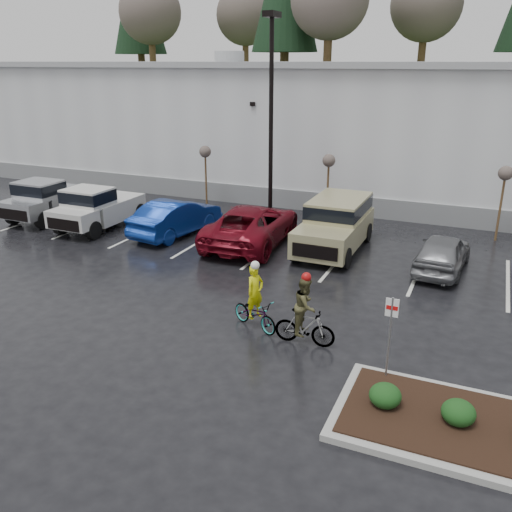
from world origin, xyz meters
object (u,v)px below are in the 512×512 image
at_px(sapling_west, 205,155).
at_px(suv_tan, 334,226).
at_px(lamppost, 271,98).
at_px(cyclist_hivis, 255,307).
at_px(car_red, 252,225).
at_px(sapling_mid, 329,164).
at_px(car_blue, 176,217).
at_px(pickup_silver, 54,197).
at_px(pickup_white, 102,205).
at_px(cyclist_olive, 305,318).
at_px(fire_lane_sign, 390,329).
at_px(sapling_east, 505,177).
at_px(car_grey, 443,252).

xyz_separation_m(sapling_west, suv_tan, (8.00, -4.04, -1.70)).
height_order(lamppost, cyclist_hivis, lamppost).
relative_size(sapling_west, car_red, 0.54).
height_order(sapling_mid, car_blue, sapling_mid).
xyz_separation_m(pickup_silver, suv_tan, (13.91, 0.57, 0.05)).
relative_size(pickup_white, cyclist_olive, 2.50).
xyz_separation_m(fire_lane_sign, car_blue, (-10.76, 8.13, -0.63)).
bearing_deg(lamppost, suv_tan, -37.21).
bearing_deg(cyclist_hivis, car_blue, 68.93).
bearing_deg(sapling_east, suv_tan, -146.02).
bearing_deg(suv_tan, cyclist_olive, -79.67).
relative_size(car_red, cyclist_olive, 2.85).
bearing_deg(sapling_mid, car_red, -112.34).
xyz_separation_m(car_blue, car_grey, (11.18, 0.07, -0.09)).
xyz_separation_m(pickup_silver, pickup_white, (3.17, -0.33, 0.00)).
bearing_deg(suv_tan, fire_lane_sign, -66.57).
height_order(pickup_white, car_red, pickup_white).
bearing_deg(sapling_east, car_red, -154.10).
bearing_deg(lamppost, sapling_west, 165.96).
relative_size(sapling_mid, car_grey, 0.79).
bearing_deg(cyclist_hivis, pickup_silver, 87.46).
relative_size(car_blue, cyclist_hivis, 2.31).
distance_m(car_red, suv_tan, 3.42).
bearing_deg(cyclist_olive, car_grey, -24.40).
xyz_separation_m(fire_lane_sign, car_grey, (0.43, 8.20, -0.72)).
relative_size(pickup_silver, car_grey, 1.28).
bearing_deg(sapling_west, suv_tan, -26.78).
height_order(car_red, suv_tan, suv_tan).
xyz_separation_m(pickup_silver, cyclist_hivis, (13.73, -6.89, -0.33)).
bearing_deg(sapling_west, fire_lane_sign, -47.33).
bearing_deg(car_red, cyclist_hivis, 110.77).
bearing_deg(cyclist_hivis, sapling_mid, 30.69).
distance_m(sapling_mid, car_red, 5.27).
bearing_deg(car_red, pickup_white, -0.94).
height_order(sapling_west, car_red, sapling_west).
relative_size(sapling_mid, car_red, 0.54).
bearing_deg(lamppost, cyclist_olive, -63.40).
xyz_separation_m(sapling_east, car_blue, (-12.96, -4.67, -1.95)).
xyz_separation_m(lamppost, cyclist_hivis, (3.83, -10.50, -5.04)).
height_order(sapling_west, pickup_silver, sapling_west).
bearing_deg(sapling_mid, fire_lane_sign, -67.51).
bearing_deg(fire_lane_sign, cyclist_hivis, 161.88).
relative_size(car_red, car_grey, 1.46).
relative_size(sapling_mid, sapling_east, 1.00).
bearing_deg(cyclist_hivis, car_red, 48.81).
distance_m(lamppost, sapling_west, 5.07).
height_order(car_grey, cyclist_hivis, cyclist_hivis).
relative_size(car_blue, car_red, 0.80).
height_order(sapling_east, car_blue, sapling_east).
relative_size(pickup_silver, cyclist_olive, 2.50).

